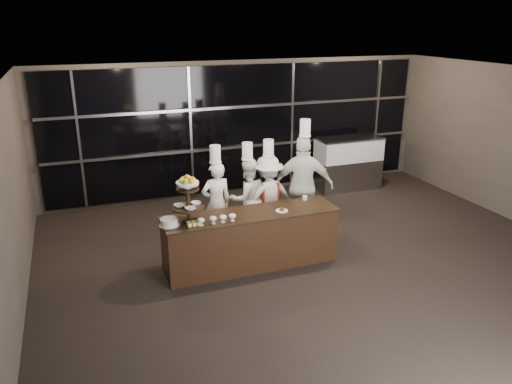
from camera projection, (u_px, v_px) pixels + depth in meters
name	position (u px, v px, depth m)	size (l,w,h in m)	color
room	(360.00, 198.00, 6.86)	(10.00, 10.00, 10.00)	black
window_wall	(243.00, 128.00, 11.22)	(8.60, 0.10, 2.80)	black
buffet_counter	(251.00, 239.00, 8.07)	(2.84, 0.74, 0.92)	black
display_stand	(188.00, 195.00, 7.45)	(0.48, 0.48, 0.74)	black
compotes	(217.00, 218.00, 7.50)	(0.60, 0.11, 0.12)	silver
layer_cake	(169.00, 222.00, 7.42)	(0.30, 0.30, 0.11)	white
pastry_squares	(194.00, 223.00, 7.45)	(0.20, 0.13, 0.05)	#F6DF78
small_plate	(282.00, 210.00, 7.99)	(0.20, 0.20, 0.05)	white
chef_cup	(305.00, 198.00, 8.49)	(0.08, 0.08, 0.07)	white
display_case	(348.00, 160.00, 11.72)	(1.54, 0.67, 1.24)	#A5A5AA
chef_a	(216.00, 201.00, 8.83)	(0.57, 0.40, 1.80)	white
chef_b	(248.00, 198.00, 9.08)	(0.77, 0.63, 1.78)	white
chef_c	(268.00, 196.00, 9.13)	(1.04, 0.68, 1.83)	silver
chef_d	(303.00, 185.00, 9.13)	(1.19, 0.83, 2.18)	white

